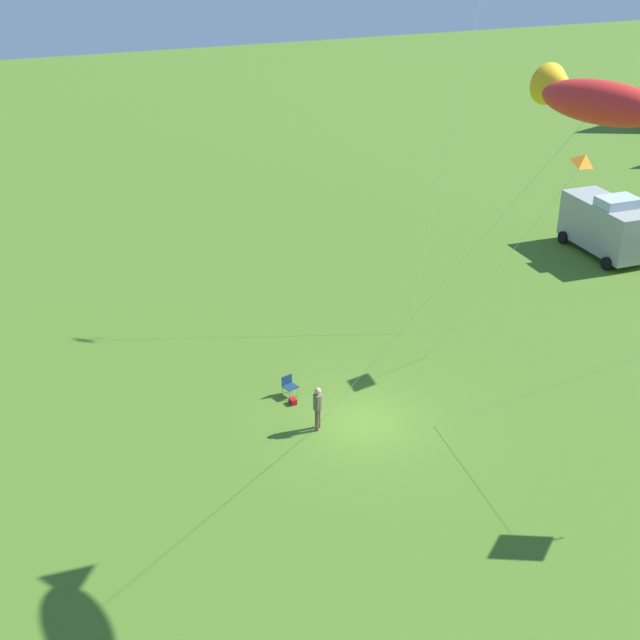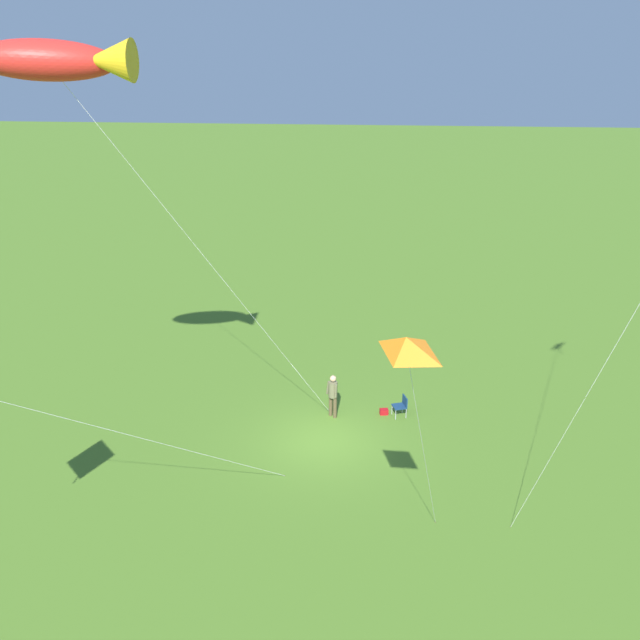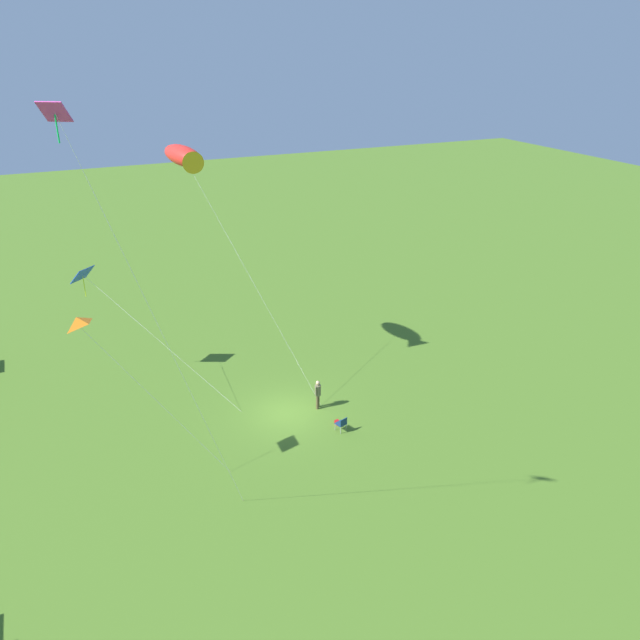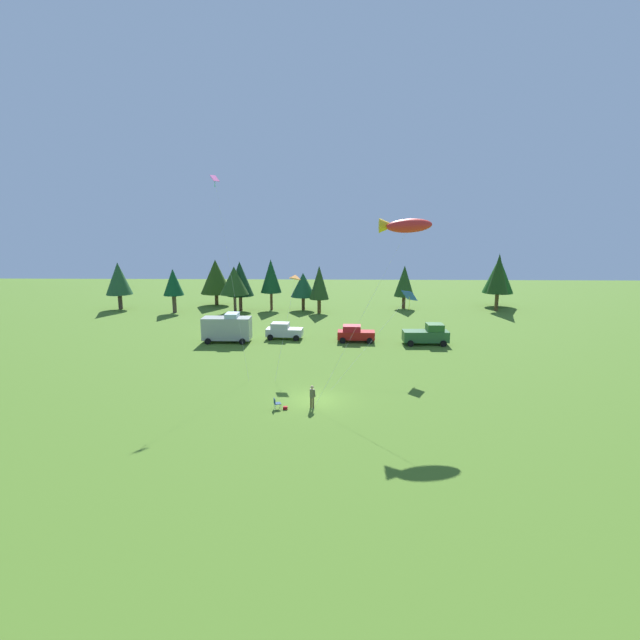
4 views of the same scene
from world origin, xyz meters
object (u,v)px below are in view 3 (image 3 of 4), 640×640
at_px(kite_delta_orange, 77,322).
at_px(kite_large_fish, 185,157).
at_px(person_kite_flyer, 318,392).
at_px(backpack_on_grass, 338,423).
at_px(kite_diamond_rainbow, 76,157).
at_px(folding_chair, 342,423).
at_px(kite_diamond_blue, 85,277).

bearing_deg(kite_delta_orange, kite_large_fish, -37.74).
distance_m(person_kite_flyer, kite_delta_orange, 14.04).
bearing_deg(backpack_on_grass, kite_diamond_rainbow, 121.54).
xyz_separation_m(person_kite_flyer, folding_chair, (-2.62, -0.24, -0.53)).
height_order(backpack_on_grass, kite_diamond_rainbow, kite_diamond_rainbow).
relative_size(kite_large_fish, kite_diamond_blue, 1.75).
distance_m(folding_chair, kite_diamond_blue, 16.75).
relative_size(person_kite_flyer, kite_diamond_blue, 0.22).
relative_size(kite_delta_orange, kite_diamond_blue, 1.10).
bearing_deg(person_kite_flyer, backpack_on_grass, 137.75).
distance_m(kite_large_fish, kite_diamond_blue, 8.98).
bearing_deg(kite_diamond_blue, folding_chair, -135.06).
distance_m(kite_diamond_rainbow, kite_diamond_blue, 19.83).
bearing_deg(backpack_on_grass, kite_large_fish, 29.67).
xyz_separation_m(kite_large_fish, kite_delta_orange, (-9.02, 6.98, -4.81)).
height_order(person_kite_flyer, kite_diamond_rainbow, kite_diamond_rainbow).
xyz_separation_m(folding_chair, kite_diamond_blue, (11.03, 11.01, 6.16)).
bearing_deg(folding_chair, kite_diamond_rainbow, 100.84).
xyz_separation_m(person_kite_flyer, kite_delta_orange, (-2.04, 11.78, 7.36)).
height_order(kite_large_fish, kite_delta_orange, kite_large_fish).
height_order(person_kite_flyer, kite_diamond_blue, kite_diamond_blue).
relative_size(folding_chair, kite_diamond_blue, 0.10).
height_order(kite_large_fish, kite_diamond_blue, kite_large_fish).
xyz_separation_m(folding_chair, backpack_on_grass, (0.66, -0.07, -0.38)).
height_order(person_kite_flyer, backpack_on_grass, person_kite_flyer).
bearing_deg(kite_diamond_blue, kite_diamond_rainbow, 178.62).
height_order(folding_chair, kite_diamond_rainbow, kite_diamond_rainbow).
distance_m(kite_large_fish, kite_delta_orange, 12.38).
bearing_deg(kite_large_fish, kite_diamond_blue, 76.59).
height_order(kite_delta_orange, kite_diamond_blue, kite_delta_orange).
bearing_deg(person_kite_flyer, kite_delta_orange, 48.79).
bearing_deg(kite_diamond_blue, person_kite_flyer, -127.98).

